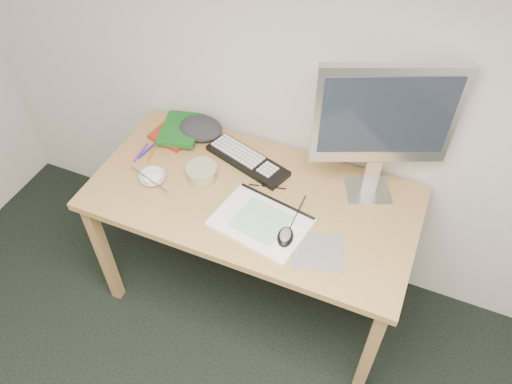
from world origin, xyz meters
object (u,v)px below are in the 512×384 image
keyboard (248,161)px  rice_bowl (153,178)px  desk (252,208)px  sketchpad (261,222)px  monitor (385,119)px

keyboard → rice_bowl: 0.43m
rice_bowl → desk: bearing=11.4°
desk → sketchpad: sketchpad is taller
desk → sketchpad: bearing=-53.7°
desk → sketchpad: (0.09, -0.12, 0.09)m
monitor → rice_bowl: size_ratio=5.44×
keyboard → rice_bowl: (-0.34, -0.27, 0.01)m
desk → keyboard: size_ratio=3.46×
desk → rice_bowl: (-0.44, -0.09, 0.10)m
monitor → rice_bowl: 1.01m
sketchpad → monitor: (0.36, 0.34, 0.39)m
monitor → keyboard: bearing=160.7°
sketchpad → rice_bowl: size_ratio=3.23×
desk → rice_bowl: bearing=-168.6°
keyboard → monitor: monitor is taller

